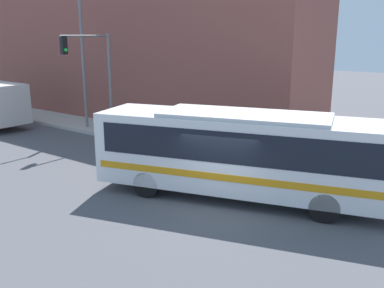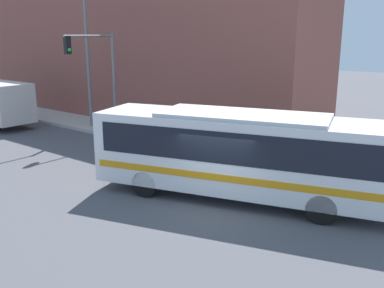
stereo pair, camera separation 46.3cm
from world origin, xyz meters
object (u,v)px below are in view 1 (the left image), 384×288
(fire_hydrant, at_px, (208,144))
(city_bus, at_px, (244,150))
(parking_meter, at_px, (160,127))
(traffic_light_pole, at_px, (95,67))
(street_lamp, at_px, (77,45))

(fire_hydrant, bearing_deg, city_bus, -133.26)
(fire_hydrant, height_order, parking_meter, parking_meter)
(city_bus, xyz_separation_m, traffic_light_pole, (3.05, 11.11, 2.23))
(city_bus, bearing_deg, parking_meter, 45.34)
(city_bus, relative_size, fire_hydrant, 14.50)
(traffic_light_pole, xyz_separation_m, parking_meter, (0.94, -3.81, -3.01))
(traffic_light_pole, distance_m, parking_meter, 4.95)
(city_bus, relative_size, street_lamp, 1.29)
(fire_hydrant, height_order, traffic_light_pole, traffic_light_pole)
(city_bus, distance_m, fire_hydrant, 5.95)
(traffic_light_pole, height_order, parking_meter, traffic_light_pole)
(fire_hydrant, xyz_separation_m, street_lamp, (-0.11, 9.23, 4.55))
(street_lamp, bearing_deg, fire_hydrant, -89.30)
(parking_meter, bearing_deg, street_lamp, 91.04)
(traffic_light_pole, relative_size, parking_meter, 4.69)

